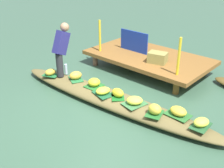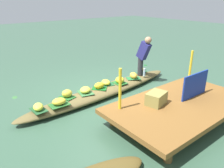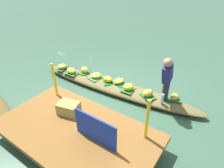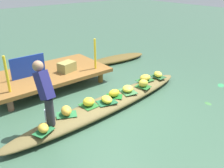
{
  "view_description": "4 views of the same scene",
  "coord_description": "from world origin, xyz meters",
  "px_view_note": "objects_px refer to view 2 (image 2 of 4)",
  "views": [
    {
      "loc": [
        3.44,
        -3.73,
        2.93
      ],
      "look_at": [
        -0.06,
        0.15,
        0.38
      ],
      "focal_mm": 44.45,
      "sensor_mm": 36.0,
      "label": 1
    },
    {
      "loc": [
        3.32,
        4.49,
        2.51
      ],
      "look_at": [
        0.04,
        0.34,
        0.42
      ],
      "focal_mm": 35.35,
      "sensor_mm": 36.0,
      "label": 2
    },
    {
      "loc": [
        -2.63,
        3.94,
        3.18
      ],
      "look_at": [
        -0.05,
        0.19,
        0.34
      ],
      "focal_mm": 31.25,
      "sensor_mm": 36.0,
      "label": 3
    },
    {
      "loc": [
        -3.04,
        -3.89,
        2.86
      ],
      "look_at": [
        0.25,
        0.13,
        0.51
      ],
      "focal_mm": 39.14,
      "sensor_mm": 36.0,
      "label": 4
    }
  ],
  "objects_px": {
    "banana_bunch_0": "(67,93)",
    "banana_bunch_8": "(85,90)",
    "banana_bunch_1": "(99,86)",
    "banana_bunch_2": "(134,75)",
    "banana_bunch_5": "(106,82)",
    "banana_bunch_7": "(120,80)",
    "water_bottle": "(144,72)",
    "banana_bunch_4": "(59,101)",
    "vendor_person": "(143,54)",
    "banana_bunch_6": "(38,107)",
    "produce_crate": "(156,98)",
    "market_banner": "(195,85)",
    "banana_bunch_3": "(142,70)",
    "vendor_boat": "(105,90)"
  },
  "relations": [
    {
      "from": "banana_bunch_0",
      "to": "banana_bunch_8",
      "type": "relative_size",
      "value": 0.82
    },
    {
      "from": "banana_bunch_1",
      "to": "banana_bunch_2",
      "type": "distance_m",
      "value": 1.27
    },
    {
      "from": "banana_bunch_2",
      "to": "banana_bunch_5",
      "type": "xyz_separation_m",
      "value": [
        0.96,
        -0.1,
        -0.02
      ]
    },
    {
      "from": "banana_bunch_7",
      "to": "water_bottle",
      "type": "distance_m",
      "value": 0.97
    },
    {
      "from": "banana_bunch_4",
      "to": "vendor_person",
      "type": "relative_size",
      "value": 0.26
    },
    {
      "from": "banana_bunch_6",
      "to": "produce_crate",
      "type": "relative_size",
      "value": 0.65
    },
    {
      "from": "water_bottle",
      "to": "market_banner",
      "type": "height_order",
      "value": "market_banner"
    },
    {
      "from": "market_banner",
      "to": "produce_crate",
      "type": "relative_size",
      "value": 2.04
    },
    {
      "from": "banana_bunch_6",
      "to": "produce_crate",
      "type": "xyz_separation_m",
      "value": [
        -1.95,
        1.6,
        0.22
      ]
    },
    {
      "from": "banana_bunch_3",
      "to": "banana_bunch_4",
      "type": "height_order",
      "value": "banana_bunch_4"
    },
    {
      "from": "banana_bunch_1",
      "to": "market_banner",
      "type": "height_order",
      "value": "market_banner"
    },
    {
      "from": "vendor_boat",
      "to": "market_banner",
      "type": "bearing_deg",
      "value": 110.93
    },
    {
      "from": "banana_bunch_7",
      "to": "market_banner",
      "type": "xyz_separation_m",
      "value": [
        -0.5,
        2.02,
        0.35
      ]
    },
    {
      "from": "vendor_boat",
      "to": "water_bottle",
      "type": "distance_m",
      "value": 1.48
    },
    {
      "from": "banana_bunch_8",
      "to": "produce_crate",
      "type": "relative_size",
      "value": 0.71
    },
    {
      "from": "banana_bunch_6",
      "to": "banana_bunch_7",
      "type": "height_order",
      "value": "banana_bunch_7"
    },
    {
      "from": "banana_bunch_7",
      "to": "vendor_person",
      "type": "xyz_separation_m",
      "value": [
        -0.98,
        -0.06,
        0.6
      ]
    },
    {
      "from": "banana_bunch_4",
      "to": "water_bottle",
      "type": "height_order",
      "value": "water_bottle"
    },
    {
      "from": "banana_bunch_6",
      "to": "banana_bunch_2",
      "type": "bearing_deg",
      "value": -176.74
    },
    {
      "from": "vendor_boat",
      "to": "banana_bunch_2",
      "type": "xyz_separation_m",
      "value": [
        -1.05,
        0.01,
        0.21
      ]
    },
    {
      "from": "banana_bunch_2",
      "to": "banana_bunch_8",
      "type": "relative_size",
      "value": 0.93
    },
    {
      "from": "banana_bunch_2",
      "to": "banana_bunch_4",
      "type": "bearing_deg",
      "value": 4.94
    },
    {
      "from": "banana_bunch_3",
      "to": "banana_bunch_5",
      "type": "xyz_separation_m",
      "value": [
        1.58,
        0.15,
        -0.0
      ]
    },
    {
      "from": "market_banner",
      "to": "banana_bunch_6",
      "type": "bearing_deg",
      "value": -32.88
    },
    {
      "from": "banana_bunch_7",
      "to": "produce_crate",
      "type": "distance_m",
      "value": 1.81
    },
    {
      "from": "banana_bunch_6",
      "to": "vendor_person",
      "type": "relative_size",
      "value": 0.24
    },
    {
      "from": "banana_bunch_3",
      "to": "vendor_person",
      "type": "xyz_separation_m",
      "value": [
        0.21,
        0.22,
        0.62
      ]
    },
    {
      "from": "banana_bunch_0",
      "to": "banana_bunch_2",
      "type": "bearing_deg",
      "value": 179.14
    },
    {
      "from": "banana_bunch_6",
      "to": "market_banner",
      "type": "distance_m",
      "value": 3.49
    },
    {
      "from": "banana_bunch_0",
      "to": "vendor_person",
      "type": "distance_m",
      "value": 2.67
    },
    {
      "from": "banana_bunch_5",
      "to": "banana_bunch_8",
      "type": "relative_size",
      "value": 0.99
    },
    {
      "from": "vendor_boat",
      "to": "banana_bunch_6",
      "type": "distance_m",
      "value": 1.96
    },
    {
      "from": "water_bottle",
      "to": "banana_bunch_5",
      "type": "bearing_deg",
      "value": -6.45
    },
    {
      "from": "banana_bunch_5",
      "to": "vendor_person",
      "type": "bearing_deg",
      "value": 176.86
    },
    {
      "from": "banana_bunch_7",
      "to": "market_banner",
      "type": "relative_size",
      "value": 0.3
    },
    {
      "from": "banana_bunch_6",
      "to": "vendor_person",
      "type": "xyz_separation_m",
      "value": [
        -3.4,
        -0.2,
        0.62
      ]
    },
    {
      "from": "banana_bunch_0",
      "to": "banana_bunch_3",
      "type": "bearing_deg",
      "value": -175.59
    },
    {
      "from": "banana_bunch_5",
      "to": "produce_crate",
      "type": "xyz_separation_m",
      "value": [
        0.07,
        1.87,
        0.22
      ]
    },
    {
      "from": "banana_bunch_3",
      "to": "banana_bunch_6",
      "type": "relative_size",
      "value": 0.9
    },
    {
      "from": "banana_bunch_2",
      "to": "vendor_person",
      "type": "xyz_separation_m",
      "value": [
        -0.41,
        -0.03,
        0.6
      ]
    },
    {
      "from": "vendor_boat",
      "to": "water_bottle",
      "type": "xyz_separation_m",
      "value": [
        -1.46,
        0.06,
        0.24
      ]
    },
    {
      "from": "banana_bunch_0",
      "to": "banana_bunch_7",
      "type": "height_order",
      "value": "banana_bunch_0"
    },
    {
      "from": "vendor_person",
      "to": "water_bottle",
      "type": "height_order",
      "value": "vendor_person"
    },
    {
      "from": "banana_bunch_3",
      "to": "produce_crate",
      "type": "height_order",
      "value": "produce_crate"
    },
    {
      "from": "banana_bunch_3",
      "to": "banana_bunch_6",
      "type": "xyz_separation_m",
      "value": [
        3.61,
        0.42,
        -0.0
      ]
    },
    {
      "from": "banana_bunch_5",
      "to": "banana_bunch_6",
      "type": "bearing_deg",
      "value": 7.67
    },
    {
      "from": "water_bottle",
      "to": "banana_bunch_6",
      "type": "bearing_deg",
      "value": 2.0
    },
    {
      "from": "banana_bunch_2",
      "to": "water_bottle",
      "type": "relative_size",
      "value": 1.18
    },
    {
      "from": "banana_bunch_3",
      "to": "vendor_person",
      "type": "height_order",
      "value": "vendor_person"
    },
    {
      "from": "produce_crate",
      "to": "banana_bunch_2",
      "type": "bearing_deg",
      "value": -120.38
    }
  ]
}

